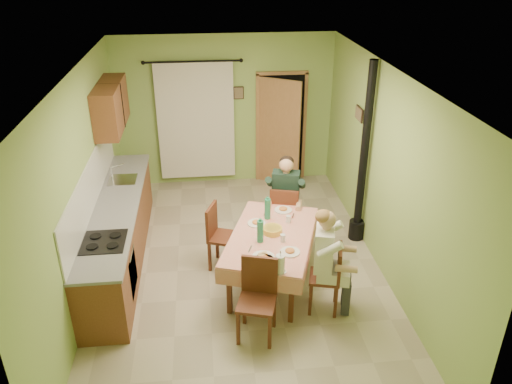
{
  "coord_description": "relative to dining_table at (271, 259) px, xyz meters",
  "views": [
    {
      "loc": [
        -0.43,
        -5.95,
        4.19
      ],
      "look_at": [
        0.25,
        0.1,
        1.15
      ],
      "focal_mm": 35.0,
      "sensor_mm": 36.0,
      "label": 1
    }
  ],
  "objects": [
    {
      "name": "floor",
      "position": [
        -0.4,
        0.4,
        -0.38
      ],
      "size": [
        4.0,
        6.0,
        0.01
      ],
      "primitive_type": "cube",
      "color": "tan",
      "rests_on": "ground"
    },
    {
      "name": "room_shell",
      "position": [
        -0.4,
        0.4,
        1.44
      ],
      "size": [
        4.04,
        6.04,
        2.82
      ],
      "color": "#94B85E",
      "rests_on": "ground"
    },
    {
      "name": "kitchen_run",
      "position": [
        -2.11,
        0.8,
        0.1
      ],
      "size": [
        0.64,
        3.64,
        1.56
      ],
      "color": "brown",
      "rests_on": "ground"
    },
    {
      "name": "upper_cabinets",
      "position": [
        -2.22,
        2.1,
        1.57
      ],
      "size": [
        0.35,
        1.4,
        0.7
      ],
      "primitive_type": "cube",
      "color": "brown",
      "rests_on": "room_shell"
    },
    {
      "name": "curtain",
      "position": [
        -0.95,
        3.3,
        0.88
      ],
      "size": [
        1.7,
        0.07,
        2.22
      ],
      "color": "black",
      "rests_on": "ground"
    },
    {
      "name": "doorway",
      "position": [
        0.61,
        3.26,
        0.67
      ],
      "size": [
        0.96,
        0.5,
        2.15
      ],
      "color": "black",
      "rests_on": "ground"
    },
    {
      "name": "dining_table",
      "position": [
        0.0,
        0.0,
        0.0
      ],
      "size": [
        1.55,
        1.99,
        0.76
      ],
      "rotation": [
        0.0,
        0.0,
        -0.33
      ],
      "color": "tan",
      "rests_on": "ground"
    },
    {
      "name": "tableware",
      "position": [
        -0.02,
        -0.1,
        0.45
      ],
      "size": [
        0.7,
        1.65,
        0.33
      ],
      "color": "white",
      "rests_on": "dining_table"
    },
    {
      "name": "chair_far",
      "position": [
        0.34,
        0.99,
        -0.09
      ],
      "size": [
        0.52,
        0.52,
        0.98
      ],
      "rotation": [
        0.0,
        0.0,
        -0.27
      ],
      "color": "#542716",
      "rests_on": "ground"
    },
    {
      "name": "chair_near",
      "position": [
        -0.31,
        -1.0,
        -0.09
      ],
      "size": [
        0.53,
        0.53,
        0.99
      ],
      "rotation": [
        0.0,
        0.0,
        2.85
      ],
      "color": "#542716",
      "rests_on": "ground"
    },
    {
      "name": "chair_right",
      "position": [
        0.59,
        -0.62,
        -0.09
      ],
      "size": [
        0.46,
        0.46,
        0.92
      ],
      "rotation": [
        0.0,
        0.0,
        1.31
      ],
      "color": "#542716",
      "rests_on": "ground"
    },
    {
      "name": "chair_left",
      "position": [
        -0.62,
        0.46,
        -0.09
      ],
      "size": [
        0.52,
        0.52,
        0.96
      ],
      "rotation": [
        0.0,
        0.0,
        -1.93
      ],
      "color": "#542716",
      "rests_on": "ground"
    },
    {
      "name": "man_far",
      "position": [
        0.35,
        1.01,
        0.5
      ],
      "size": [
        0.64,
        0.56,
        1.39
      ],
      "rotation": [
        0.0,
        0.0,
        -0.27
      ],
      "color": "#192D23",
      "rests_on": "chair_far"
    },
    {
      "name": "man_right",
      "position": [
        0.58,
        -0.62,
        0.5
      ],
      "size": [
        0.56,
        0.64,
        1.39
      ],
      "rotation": [
        0.0,
        0.0,
        1.31
      ],
      "color": "white",
      "rests_on": "chair_right"
    },
    {
      "name": "stove_flue",
      "position": [
        1.5,
        1.0,
        0.64
      ],
      "size": [
        0.24,
        0.24,
        2.8
      ],
      "color": "black",
      "rests_on": "ground"
    },
    {
      "name": "picture_back",
      "position": [
        -0.15,
        3.37,
        1.37
      ],
      "size": [
        0.19,
        0.03,
        0.23
      ],
      "primitive_type": "cube",
      "color": "black",
      "rests_on": "room_shell"
    },
    {
      "name": "picture_right",
      "position": [
        1.57,
        1.6,
        1.47
      ],
      "size": [
        0.03,
        0.31,
        0.21
      ],
      "primitive_type": "cube",
      "color": "brown",
      "rests_on": "room_shell"
    }
  ]
}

